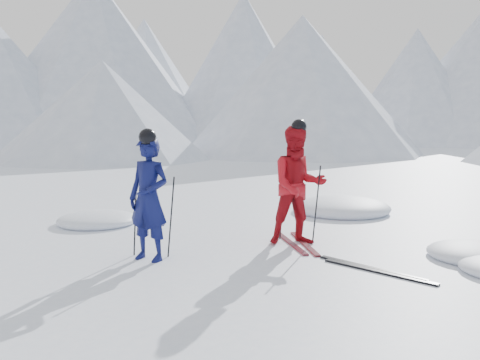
# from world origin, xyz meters

# --- Properties ---
(ground) EXTENTS (160.00, 160.00, 0.00)m
(ground) POSITION_xyz_m (0.00, 0.00, 0.00)
(ground) COLOR white
(ground) RESTS_ON ground
(mountain_range) EXTENTS (106.15, 62.94, 15.53)m
(mountain_range) POSITION_xyz_m (5.71, 35.31, 6.72)
(mountain_range) COLOR #B2BCD1
(mountain_range) RESTS_ON ground
(skier_blue) EXTENTS (0.77, 0.60, 1.87)m
(skier_blue) POSITION_xyz_m (-2.77, -0.81, 0.93)
(skier_blue) COLOR #0B1046
(skier_blue) RESTS_ON ground
(skier_red) EXTENTS (1.20, 1.09, 2.01)m
(skier_red) POSITION_xyz_m (-0.75, 0.75, 1.00)
(skier_red) COLOR #A80D16
(skier_red) RESTS_ON ground
(pole_blue_left) EXTENTS (0.12, 0.09, 1.24)m
(pole_blue_left) POSITION_xyz_m (-3.07, -0.66, 0.62)
(pole_blue_left) COLOR black
(pole_blue_left) RESTS_ON ground
(pole_blue_right) EXTENTS (0.12, 0.07, 1.24)m
(pole_blue_right) POSITION_xyz_m (-2.52, -0.56, 0.62)
(pole_blue_right) COLOR black
(pole_blue_right) RESTS_ON ground
(pole_red_left) EXTENTS (0.13, 0.10, 1.34)m
(pole_red_left) POSITION_xyz_m (-1.05, 1.00, 0.67)
(pole_red_left) COLOR black
(pole_red_left) RESTS_ON ground
(pole_red_right) EXTENTS (0.13, 0.09, 1.34)m
(pole_red_right) POSITION_xyz_m (-0.45, 0.90, 0.67)
(pole_red_right) COLOR black
(pole_red_right) RESTS_ON ground
(ski_worn_left) EXTENTS (0.81, 1.57, 0.03)m
(ski_worn_left) POSITION_xyz_m (-0.87, 0.75, 0.01)
(ski_worn_left) COLOR black
(ski_worn_left) RESTS_ON ground
(ski_worn_right) EXTENTS (0.71, 1.61, 0.03)m
(ski_worn_right) POSITION_xyz_m (-0.63, 0.75, 0.01)
(ski_worn_right) COLOR black
(ski_worn_right) RESTS_ON ground
(ski_loose_a) EXTENTS (1.49, 0.98, 0.03)m
(ski_loose_a) POSITION_xyz_m (0.46, -0.49, 0.01)
(ski_loose_a) COLOR black
(ski_loose_a) RESTS_ON ground
(ski_loose_b) EXTENTS (1.52, 0.93, 0.03)m
(ski_loose_b) POSITION_xyz_m (0.56, -0.64, 0.01)
(ski_loose_b) COLOR black
(ski_loose_b) RESTS_ON ground
(snow_lumps) EXTENTS (8.67, 6.02, 0.49)m
(snow_lumps) POSITION_xyz_m (-0.63, 2.60, 0.00)
(snow_lumps) COLOR white
(snow_lumps) RESTS_ON ground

